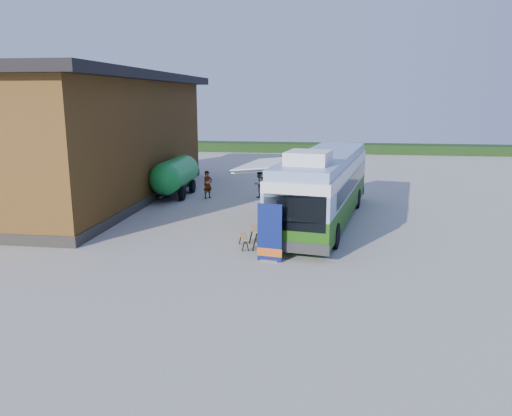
% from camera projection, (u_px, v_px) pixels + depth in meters
% --- Properties ---
extents(ground, '(100.00, 100.00, 0.00)m').
position_uv_depth(ground, '(230.00, 255.00, 19.60)').
color(ground, '#BCB7AD').
rests_on(ground, ground).
extents(barn, '(9.60, 21.20, 7.50)m').
position_uv_depth(barn, '(90.00, 139.00, 29.95)').
color(barn, brown).
rests_on(barn, ground).
extents(hedge, '(40.00, 3.00, 1.00)m').
position_uv_depth(hedge, '(368.00, 149.00, 55.07)').
color(hedge, '#264419').
rests_on(hedge, ground).
extents(bus, '(4.76, 13.08, 3.94)m').
position_uv_depth(bus, '(324.00, 185.00, 24.39)').
color(bus, '#2D6F12').
rests_on(bus, ground).
extents(awning, '(3.52, 4.94, 0.54)m').
position_uv_depth(awning, '(276.00, 165.00, 24.21)').
color(awning, white).
rests_on(awning, ground).
extents(banner, '(0.96, 0.29, 2.23)m').
position_uv_depth(banner, '(270.00, 238.00, 18.69)').
color(banner, '#0B1759').
rests_on(banner, ground).
extents(picnic_table, '(1.70, 1.60, 0.80)m').
position_uv_depth(picnic_table, '(258.00, 233.00, 20.57)').
color(picnic_table, tan).
rests_on(picnic_table, ground).
extents(person_a, '(0.71, 0.73, 1.69)m').
position_uv_depth(person_a, '(208.00, 185.00, 30.48)').
color(person_a, '#999999').
rests_on(person_a, ground).
extents(person_b, '(0.97, 1.02, 1.67)m').
position_uv_depth(person_b, '(259.00, 184.00, 30.77)').
color(person_b, '#999999').
rests_on(person_b, ground).
extents(slurry_tanker, '(1.98, 6.39, 2.36)m').
position_uv_depth(slurry_tanker, '(175.00, 175.00, 31.04)').
color(slurry_tanker, green).
rests_on(slurry_tanker, ground).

